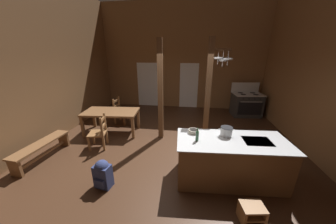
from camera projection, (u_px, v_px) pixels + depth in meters
name	position (u px, v px, depth m)	size (l,w,h in m)	color
ground_plane	(169.00, 155.00, 4.59)	(7.89, 9.00, 0.10)	#422819
wall_back	(182.00, 58.00, 7.69)	(7.89, 0.14, 4.55)	brown
wall_left	(26.00, 63.00, 4.29)	(0.14, 9.00, 4.55)	brown
glazed_door_back_left	(148.00, 85.00, 8.26)	(1.00, 0.01, 2.05)	white
glazed_panel_back_right	(189.00, 86.00, 7.99)	(0.84, 0.01, 2.05)	white
kitchen_island	(230.00, 160.00, 3.52)	(2.22, 1.11, 0.92)	brown
stove_range	(246.00, 104.00, 7.11)	(1.23, 0.93, 1.32)	#2D2D2D
support_post_with_pot_rack	(209.00, 90.00, 4.55)	(0.60, 0.24, 2.90)	brown
support_post_center	(160.00, 92.00, 4.96)	(0.14, 0.14, 2.90)	brown
step_stool	(252.00, 212.00, 2.71)	(0.40, 0.34, 0.30)	olive
dining_table	(111.00, 114.00, 5.56)	(1.77, 1.05, 0.74)	brown
ladderback_chair_near_window	(120.00, 111.00, 6.40)	(0.48, 0.48, 0.95)	olive
ladderback_chair_by_post	(99.00, 133.00, 4.72)	(0.53, 0.53, 0.95)	olive
bench_along_left_wall	(42.00, 148.00, 4.25)	(0.45, 1.48, 0.44)	brown
backpack	(103.00, 173.00, 3.36)	(0.35, 0.34, 0.60)	navy
stockpot_on_counter	(226.00, 131.00, 3.51)	(0.31, 0.24, 0.19)	silver
mixing_bowl_on_counter	(193.00, 131.00, 3.65)	(0.22, 0.22, 0.08)	#B2A893
bottle_tall_on_counter	(197.00, 136.00, 3.31)	(0.06, 0.06, 0.26)	#2D5638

